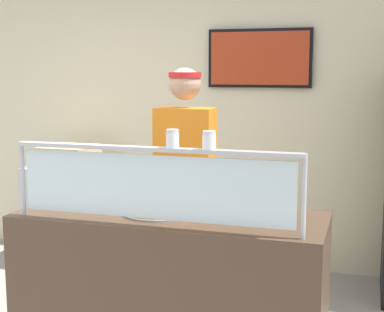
{
  "coord_description": "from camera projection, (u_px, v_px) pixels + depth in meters",
  "views": [
    {
      "loc": [
        1.9,
        -2.6,
        1.75
      ],
      "look_at": [
        0.98,
        0.36,
        1.28
      ],
      "focal_mm": 53.62,
      "sensor_mm": 36.0,
      "label": 1
    }
  ],
  "objects": [
    {
      "name": "shop_rear_unit",
      "position": [
        247.0,
        114.0,
        5.05
      ],
      "size": [
        6.12,
        0.13,
        2.7
      ],
      "color": "beige",
      "rests_on": "ground"
    },
    {
      "name": "serving_counter",
      "position": [
        171.0,
        295.0,
        3.26
      ],
      "size": [
        1.72,
        0.66,
        0.95
      ],
      "primitive_type": "cube",
      "color": "#4C3828",
      "rests_on": "ground"
    },
    {
      "name": "sneeze_guard",
      "position": [
        152.0,
        176.0,
        2.9
      ],
      "size": [
        1.55,
        0.06,
        0.41
      ],
      "color": "#B2B5BC",
      "rests_on": "serving_counter"
    },
    {
      "name": "pizza_tray",
      "position": [
        160.0,
        210.0,
        3.22
      ],
      "size": [
        0.44,
        0.44,
        0.04
      ],
      "color": "#9EA0A8",
      "rests_on": "serving_counter"
    },
    {
      "name": "pizza_server",
      "position": [
        163.0,
        207.0,
        3.19
      ],
      "size": [
        0.12,
        0.29,
        0.01
      ],
      "primitive_type": "cube",
      "rotation": [
        0.0,
        0.0,
        0.18
      ],
      "color": "#ADAFB7",
      "rests_on": "pizza_tray"
    },
    {
      "name": "parmesan_shaker",
      "position": [
        173.0,
        140.0,
        2.84
      ],
      "size": [
        0.06,
        0.06,
        0.09
      ],
      "color": "white",
      "rests_on": "sneeze_guard"
    },
    {
      "name": "pepper_flake_shaker",
      "position": [
        209.0,
        141.0,
        2.79
      ],
      "size": [
        0.07,
        0.07,
        0.09
      ],
      "color": "white",
      "rests_on": "sneeze_guard"
    },
    {
      "name": "worker_figure",
      "position": [
        186.0,
        182.0,
        3.81
      ],
      "size": [
        0.41,
        0.5,
        1.76
      ],
      "color": "#23232D",
      "rests_on": "ground"
    },
    {
      "name": "prep_shelf",
      "position": [
        71.0,
        215.0,
        5.16
      ],
      "size": [
        0.7,
        0.55,
        0.9
      ],
      "primitive_type": "cube",
      "color": "#B7BABF",
      "rests_on": "ground"
    },
    {
      "name": "pizza_box_stack",
      "position": [
        69.0,
        156.0,
        5.08
      ],
      "size": [
        0.46,
        0.45,
        0.18
      ],
      "color": "tan",
      "rests_on": "prep_shelf"
    }
  ]
}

